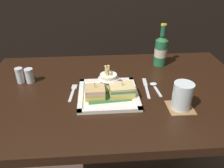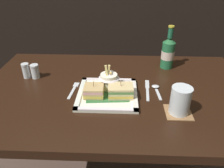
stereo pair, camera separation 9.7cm
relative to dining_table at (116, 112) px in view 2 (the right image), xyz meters
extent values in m
cube|color=black|center=(0.00, 0.00, 0.12)|extent=(1.25, 0.78, 0.04)
cylinder|color=#322515|center=(-0.55, 0.31, -0.25)|extent=(0.08, 0.08, 0.70)
cylinder|color=#37230E|center=(0.55, 0.31, -0.25)|extent=(0.08, 0.08, 0.70)
cube|color=white|center=(-0.04, -0.06, 0.14)|extent=(0.26, 0.26, 0.01)
cube|color=#306836|center=(-0.04, -0.06, 0.15)|extent=(0.19, 0.15, 0.00)
cube|color=white|center=(-0.04, -0.18, 0.15)|extent=(0.26, 0.02, 0.01)
cube|color=white|center=(-0.04, 0.06, 0.15)|extent=(0.26, 0.02, 0.01)
cube|color=white|center=(-0.15, -0.06, 0.15)|extent=(0.02, 0.26, 0.01)
cube|color=white|center=(0.08, -0.06, 0.15)|extent=(0.02, 0.26, 0.01)
cube|color=tan|center=(-0.09, -0.08, 0.15)|extent=(0.08, 0.08, 0.01)
cube|color=#EAC24D|center=(-0.09, -0.08, 0.16)|extent=(0.08, 0.08, 0.01)
cube|color=tan|center=(-0.09, -0.08, 0.17)|extent=(0.08, 0.08, 0.01)
cube|color=pink|center=(-0.09, -0.08, 0.18)|extent=(0.08, 0.08, 0.01)
cube|color=tan|center=(-0.09, -0.08, 0.19)|extent=(0.08, 0.08, 0.01)
cylinder|color=tan|center=(-0.09, -0.08, 0.18)|extent=(0.00, 0.00, 0.07)
cube|color=#D6BB8B|center=(0.02, -0.08, 0.15)|extent=(0.11, 0.08, 0.01)
cube|color=gold|center=(0.02, -0.08, 0.16)|extent=(0.11, 0.08, 0.01)
cube|color=#D5C484|center=(0.02, -0.08, 0.17)|extent=(0.11, 0.08, 0.01)
cube|color=#538344|center=(0.02, -0.08, 0.18)|extent=(0.11, 0.08, 0.01)
cube|color=#E2C384|center=(0.02, -0.08, 0.19)|extent=(0.11, 0.08, 0.01)
cylinder|color=tan|center=(0.02, -0.08, 0.18)|extent=(0.00, 0.00, 0.07)
cylinder|color=white|center=(-0.03, -0.01, 0.18)|extent=(0.07, 0.07, 0.07)
cone|color=silver|center=(-0.03, -0.01, 0.21)|extent=(0.09, 0.09, 0.03)
cube|color=#F5DE75|center=(-0.04, -0.02, 0.21)|extent=(0.02, 0.02, 0.05)
cube|color=#F6DF83|center=(-0.04, -0.03, 0.22)|extent=(0.02, 0.02, 0.08)
cube|color=#F7DA83|center=(-0.03, 0.00, 0.22)|extent=(0.01, 0.01, 0.07)
cube|color=#E3BA60|center=(-0.04, -0.01, 0.21)|extent=(0.01, 0.01, 0.05)
cube|color=#E8BA5E|center=(-0.03, -0.01, 0.21)|extent=(0.01, 0.02, 0.05)
cylinder|color=#266D41|center=(0.27, 0.23, 0.20)|extent=(0.07, 0.07, 0.14)
cone|color=#266336|center=(0.27, 0.23, 0.29)|extent=(0.07, 0.07, 0.02)
cylinder|color=#1F5E40|center=(0.27, 0.23, 0.33)|extent=(0.03, 0.03, 0.06)
cylinder|color=gold|center=(0.27, 0.23, 0.36)|extent=(0.03, 0.03, 0.01)
cylinder|color=beige|center=(0.27, 0.23, 0.21)|extent=(0.07, 0.07, 0.04)
cube|color=#9B6D44|center=(0.24, -0.17, 0.14)|extent=(0.10, 0.10, 0.00)
cylinder|color=silver|center=(0.24, -0.17, 0.19)|extent=(0.08, 0.08, 0.11)
cylinder|color=silver|center=(0.24, -0.17, 0.16)|extent=(0.07, 0.07, 0.05)
cube|color=silver|center=(-0.20, -0.05, 0.14)|extent=(0.02, 0.11, 0.00)
cube|color=silver|center=(-0.19, 0.02, 0.14)|extent=(0.03, 0.04, 0.00)
cube|color=silver|center=(0.14, -0.05, 0.14)|extent=(0.02, 0.11, 0.00)
cube|color=silver|center=(0.15, 0.04, 0.14)|extent=(0.02, 0.07, 0.00)
cube|color=silver|center=(0.19, -0.05, 0.14)|extent=(0.02, 0.09, 0.00)
ellipsoid|color=silver|center=(0.18, 0.01, 0.14)|extent=(0.04, 0.03, 0.01)
cylinder|color=silver|center=(-0.45, 0.09, 0.17)|extent=(0.03, 0.03, 0.06)
cylinder|color=white|center=(-0.45, 0.09, 0.15)|extent=(0.03, 0.03, 0.04)
cylinder|color=silver|center=(-0.45, 0.09, 0.20)|extent=(0.04, 0.04, 0.01)
cylinder|color=silver|center=(-0.40, 0.09, 0.16)|extent=(0.04, 0.04, 0.06)
cylinder|color=#2F242C|center=(-0.40, 0.09, 0.15)|extent=(0.03, 0.03, 0.03)
cylinder|color=silver|center=(-0.40, 0.09, 0.20)|extent=(0.04, 0.04, 0.01)
camera|label=1|loc=(-0.08, -0.86, 0.66)|focal=35.43mm
camera|label=2|loc=(0.02, -0.86, 0.66)|focal=35.43mm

